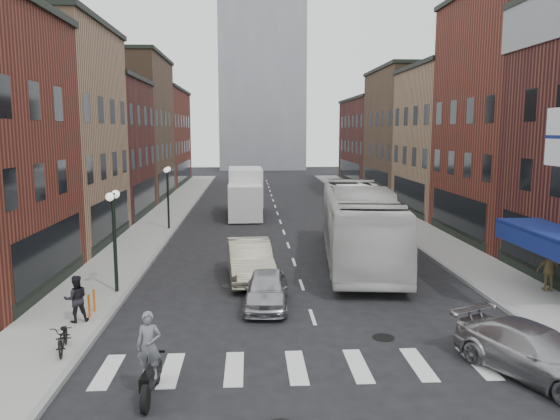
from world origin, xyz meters
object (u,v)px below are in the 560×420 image
object	(u,v)px
streetlamp_far	(168,186)
sedan_left_far	(250,260)
streetlamp_near	(114,222)
sedan_left_near	(266,289)
box_truck	(245,193)
parked_bicycle	(63,337)
ped_left_solo	(76,299)
bike_rack	(92,303)
transit_bus	(359,224)
ped_right_b	(549,270)
curb_car	(535,353)
motorcycle_rider	(150,358)

from	to	relation	value
streetlamp_far	sedan_left_far	world-z (taller)	streetlamp_far
streetlamp_near	sedan_left_near	xyz separation A→B (m)	(5.84, -1.75, -2.25)
box_truck	parked_bicycle	distance (m)	26.30
parked_bicycle	ped_left_solo	xyz separation A→B (m)	(-0.39, 2.46, 0.36)
bike_rack	transit_bus	world-z (taller)	transit_bus
transit_bus	box_truck	bearing A→B (deg)	117.14
bike_rack	ped_right_b	distance (m)	17.30
streetlamp_far	parked_bicycle	bearing A→B (deg)	-90.29
curb_car	motorcycle_rider	bearing A→B (deg)	158.60
box_truck	sedan_left_near	world-z (taller)	box_truck
sedan_left_far	transit_bus	bearing A→B (deg)	24.93
bike_rack	curb_car	xyz separation A→B (m)	(12.89, -5.22, 0.11)
sedan_left_far	parked_bicycle	bearing A→B (deg)	-128.92
sedan_left_near	parked_bicycle	distance (m)	7.24
bike_rack	box_truck	world-z (taller)	box_truck
sedan_left_near	streetlamp_near	bearing A→B (deg)	167.37
box_truck	sedan_left_far	world-z (taller)	box_truck
box_truck	transit_bus	size ratio (longest dim) A/B	0.62
streetlamp_far	transit_bus	distance (m)	13.90
sedan_left_far	curb_car	bearing A→B (deg)	-57.90
curb_car	ped_left_solo	xyz separation A→B (m)	(-13.18, 4.50, 0.27)
streetlamp_far	motorcycle_rider	distance (m)	22.79
sedan_left_far	sedan_left_near	bearing A→B (deg)	-85.54
streetlamp_near	curb_car	xyz separation A→B (m)	(12.69, -7.92, -2.25)
streetlamp_near	transit_bus	xyz separation A→B (m)	(10.62, 5.09, -1.06)
curb_car	ped_left_solo	world-z (taller)	ped_left_solo
bike_rack	streetlamp_far	bearing A→B (deg)	89.31
motorcycle_rider	parked_bicycle	size ratio (longest dim) A/B	1.34
sedan_left_near	ped_right_b	size ratio (longest dim) A/B	2.34
streetlamp_near	sedan_left_near	bearing A→B (deg)	-16.65
parked_bicycle	ped_right_b	distance (m)	17.83
motorcycle_rider	curb_car	distance (m)	9.88
transit_bus	ped_right_b	xyz separation A→B (m)	(6.38, -5.94, -0.87)
streetlamp_far	sedan_left_far	bearing A→B (deg)	-66.47
box_truck	sedan_left_near	distance (m)	21.70
sedan_left_near	ped_right_b	world-z (taller)	ped_right_b
sedan_left_near	ped_left_solo	bearing A→B (deg)	-161.18
streetlamp_near	motorcycle_rider	size ratio (longest dim) A/B	1.89
motorcycle_rider	sedan_left_far	world-z (taller)	motorcycle_rider
bike_rack	curb_car	world-z (taller)	curb_car
sedan_left_near	curb_car	bearing A→B (deg)	-37.99
ped_left_solo	bike_rack	bearing A→B (deg)	-132.98
sedan_left_near	ped_left_solo	xyz separation A→B (m)	(-6.33, -1.67, 0.27)
motorcycle_rider	sedan_left_far	xyz separation A→B (m)	(2.39, 10.54, -0.16)
motorcycle_rider	sedan_left_near	size ratio (longest dim) A/B	0.56
ped_left_solo	ped_right_b	bearing A→B (deg)	167.01
ped_right_b	curb_car	bearing A→B (deg)	64.33
box_truck	motorcycle_rider	xyz separation A→B (m)	(-2.08, -28.44, -0.73)
box_truck	curb_car	distance (m)	28.91
sedan_left_near	ped_left_solo	distance (m)	6.55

